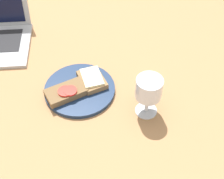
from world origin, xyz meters
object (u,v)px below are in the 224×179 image
Objects in this scene: plate at (80,89)px; wine_glass at (149,90)px; sandwich_with_cheese at (92,79)px; sandwich_with_tomato at (66,92)px.

wine_glass is (19.04, -9.41, 8.49)cm from plate.
plate is 22.87cm from wine_glass.
sandwich_with_cheese is 0.85× the size of sandwich_with_tomato.
sandwich_with_tomato reaches higher than sandwich_with_cheese.
sandwich_with_cheese reaches higher than plate.
sandwich_with_tomato is at bearing 162.84° from wine_glass.
sandwich_with_cheese is 0.88× the size of wine_glass.
sandwich_with_cheese is at bearing 142.31° from wine_glass.
sandwich_with_tomato is at bearing -149.35° from sandwich_with_cheese.
wine_glass reaches higher than sandwich_with_cheese.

